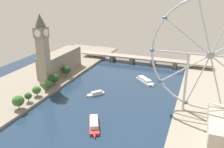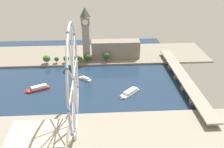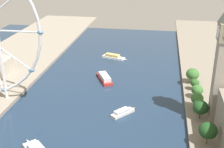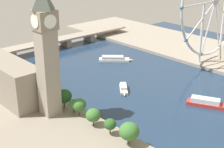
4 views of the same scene
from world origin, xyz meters
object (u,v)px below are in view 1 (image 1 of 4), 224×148
ferris_wheel (210,56)px  tour_boat_2 (96,94)px  parliament_block (61,62)px  tour_boat_3 (94,124)px  clock_tower (43,49)px  tour_boat_1 (145,80)px  river_bridge (143,59)px

ferris_wheel → tour_boat_2: 126.21m
parliament_block → tour_boat_3: (100.25, -107.98, -14.46)m
tour_boat_2 → tour_boat_3: size_ratio=0.62×
clock_tower → tour_boat_3: size_ratio=2.60×
parliament_block → tour_boat_3: bearing=-47.1°
ferris_wheel → tour_boat_1: 109.66m
tour_boat_2 → tour_boat_3: 65.08m
clock_tower → tour_boat_3: clock_tower is taller
ferris_wheel → tour_boat_1: ferris_wheel is taller
tour_boat_1 → tour_boat_3: (-17.16, -117.62, 0.36)m
river_bridge → tour_boat_3: size_ratio=6.34×
parliament_block → ferris_wheel: 199.37m
parliament_block → river_bridge: size_ratio=0.38×
parliament_block → ferris_wheel: ferris_wheel is taller
clock_tower → ferris_wheel: ferris_wheel is taller
clock_tower → river_bridge: 163.10m
clock_tower → tour_boat_2: 80.51m
parliament_block → tour_boat_1: size_ratio=2.68×
river_bridge → tour_boat_3: 193.22m
clock_tower → tour_boat_3: bearing=-33.6°
tour_boat_1 → tour_boat_2: bearing=-82.7°
river_bridge → tour_boat_1: size_ratio=7.08×
parliament_block → tour_boat_1: (117.41, 9.64, -14.82)m
river_bridge → tour_boat_2: bearing=-98.8°
clock_tower → tour_boat_2: bearing=-1.0°
parliament_block → ferris_wheel: size_ratio=0.72×
parliament_block → tour_boat_3: size_ratio=2.40×
tour_boat_1 → ferris_wheel: bearing=1.9°
clock_tower → ferris_wheel: 179.92m
ferris_wheel → river_bridge: size_ratio=0.53×
river_bridge → parliament_block: bearing=-138.3°
tour_boat_1 → tour_boat_3: bearing=-54.6°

